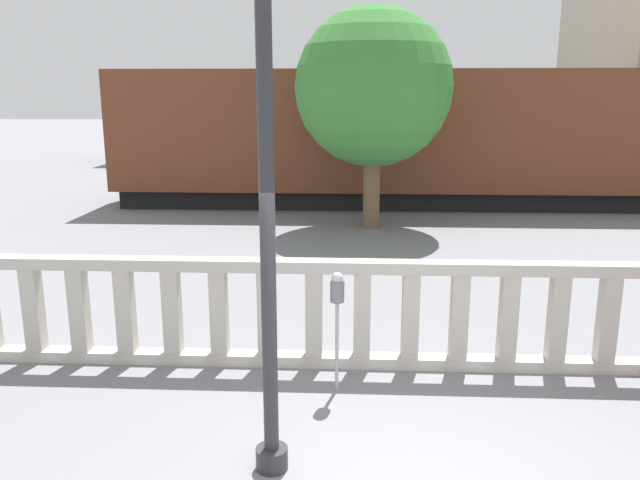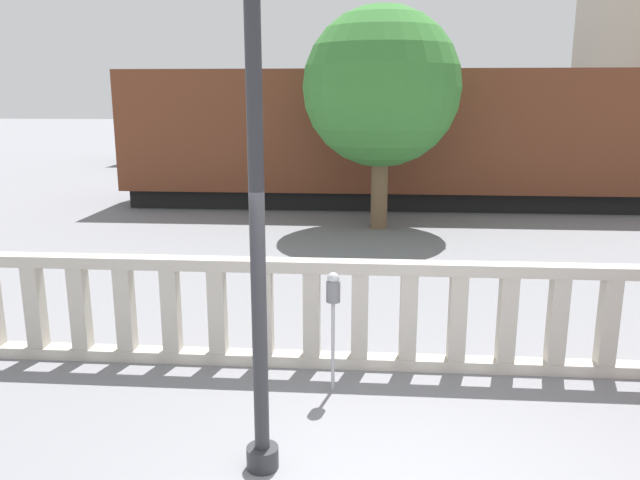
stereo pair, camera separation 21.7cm
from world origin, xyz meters
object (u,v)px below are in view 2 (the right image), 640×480
at_px(train_near, 479,136).
at_px(train_far, 404,125).
at_px(parking_meter, 333,298).
at_px(lamppost, 254,107).
at_px(tree_left, 382,88).

relative_size(train_near, train_far, 0.78).
xyz_separation_m(parking_meter, train_far, (2.05, 24.40, 0.75)).
bearing_deg(parking_meter, train_near, 73.69).
relative_size(lamppost, tree_left, 1.04).
relative_size(parking_meter, train_near, 0.07).
distance_m(parking_meter, train_near, 12.92).
distance_m(lamppost, train_near, 14.56).
xyz_separation_m(parking_meter, train_near, (3.62, 12.37, 0.98)).
relative_size(lamppost, parking_meter, 3.98).
height_order(lamppost, train_far, lamppost).
xyz_separation_m(train_far, tree_left, (-1.40, -15.49, 1.58)).
relative_size(lamppost, train_near, 0.27).
relative_size(lamppost, train_far, 0.21).
xyz_separation_m(parking_meter, tree_left, (0.65, 8.91, 2.33)).
distance_m(lamppost, tree_left, 10.53).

